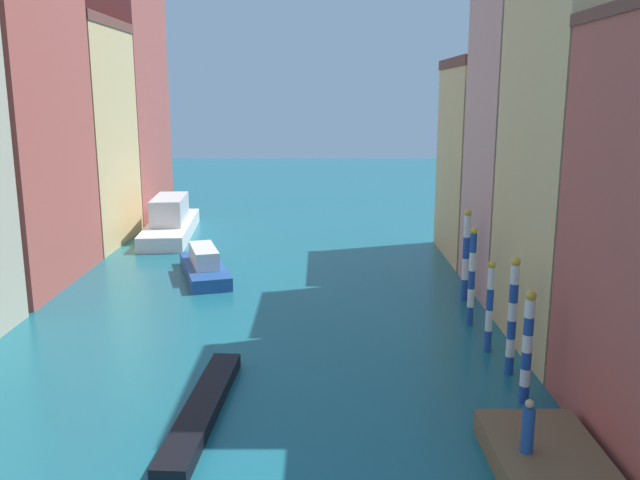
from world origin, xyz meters
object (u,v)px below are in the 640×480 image
at_px(mooring_pole_0, 528,346).
at_px(mooring_pole_3, 472,276).
at_px(waterfront_dock, 552,469).
at_px(gondola_black, 203,408).
at_px(mooring_pole_1, 513,315).
at_px(person_on_dock, 528,428).
at_px(mooring_pole_2, 490,306).
at_px(vaporetto_white, 171,222).
at_px(motorboat_0, 205,266).
at_px(mooring_pole_4, 466,254).

relative_size(mooring_pole_0, mooring_pole_3, 0.88).
relative_size(waterfront_dock, gondola_black, 0.68).
relative_size(mooring_pole_0, gondola_black, 0.48).
relative_size(mooring_pole_1, gondola_black, 0.55).
bearing_deg(mooring_pole_3, mooring_pole_1, -87.13).
height_order(mooring_pole_0, mooring_pole_3, mooring_pole_3).
distance_m(waterfront_dock, mooring_pole_1, 7.70).
relative_size(person_on_dock, mooring_pole_2, 0.41).
height_order(person_on_dock, vaporetto_white, vaporetto_white).
bearing_deg(waterfront_dock, mooring_pole_3, 87.55).
bearing_deg(mooring_pole_1, motorboat_0, 135.24).
distance_m(vaporetto_white, gondola_black, 30.40).
distance_m(mooring_pole_1, mooring_pole_3, 5.70).
height_order(person_on_dock, gondola_black, person_on_dock).
bearing_deg(mooring_pole_1, mooring_pole_2, 96.52).
xyz_separation_m(mooring_pole_0, mooring_pole_2, (-0.11, 4.80, -0.10)).
height_order(waterfront_dock, vaporetto_white, vaporetto_white).
bearing_deg(mooring_pole_1, vaporetto_white, 126.07).
relative_size(person_on_dock, motorboat_0, 0.21).
height_order(mooring_pole_4, motorboat_0, mooring_pole_4).
bearing_deg(person_on_dock, mooring_pole_4, 83.90).
bearing_deg(mooring_pole_0, mooring_pole_1, 86.30).
height_order(waterfront_dock, mooring_pole_0, mooring_pole_0).
relative_size(vaporetto_white, gondola_black, 1.43).
bearing_deg(mooring_pole_3, gondola_black, -140.53).
bearing_deg(mooring_pole_2, mooring_pole_0, -88.71).
height_order(mooring_pole_1, vaporetto_white, mooring_pole_1).
height_order(mooring_pole_4, gondola_black, mooring_pole_4).
xyz_separation_m(person_on_dock, mooring_pole_3, (1.23, 12.81, 0.92)).
bearing_deg(mooring_pole_4, mooring_pole_0, -92.00).
distance_m(mooring_pole_0, mooring_pole_4, 12.01).
xyz_separation_m(mooring_pole_3, motorboat_0, (-14.05, 8.51, -1.75)).
distance_m(mooring_pole_3, mooring_pole_4, 3.88).
distance_m(mooring_pole_0, gondola_black, 11.43).
bearing_deg(waterfront_dock, mooring_pole_4, 86.26).
bearing_deg(motorboat_0, person_on_dock, -59.00).
height_order(mooring_pole_2, gondola_black, mooring_pole_2).
height_order(waterfront_dock, person_on_dock, person_on_dock).
xyz_separation_m(waterfront_dock, vaporetto_white, (-18.09, 33.36, 0.75)).
bearing_deg(waterfront_dock, mooring_pole_2, 86.59).
bearing_deg(vaporetto_white, person_on_dock, -62.25).
xyz_separation_m(person_on_dock, vaporetto_white, (-17.41, 33.10, -0.37)).
height_order(vaporetto_white, motorboat_0, vaporetto_white).
relative_size(mooring_pole_2, motorboat_0, 0.52).
bearing_deg(person_on_dock, vaporetto_white, 117.75).
height_order(mooring_pole_0, gondola_black, mooring_pole_0).
bearing_deg(mooring_pole_1, mooring_pole_3, 92.87).
bearing_deg(mooring_pole_0, motorboat_0, 130.36).
xyz_separation_m(person_on_dock, motorboat_0, (-12.81, 21.32, -0.83)).
relative_size(mooring_pole_2, mooring_pole_3, 0.84).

